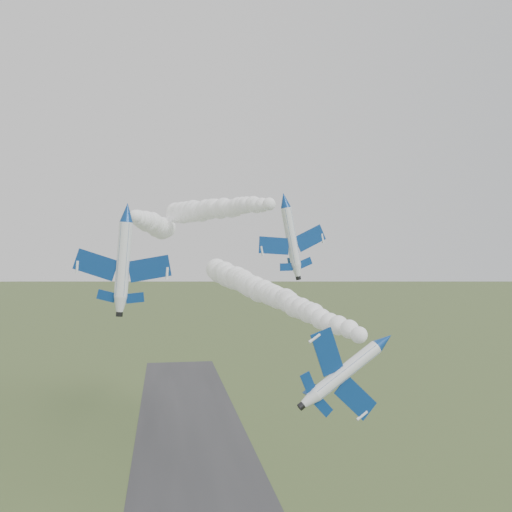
# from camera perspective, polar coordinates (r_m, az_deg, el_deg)

# --- Properties ---
(jet_lead) EXTENTS (5.61, 11.68, 8.12)m
(jet_lead) POSITION_cam_1_polar(r_m,az_deg,el_deg) (57.23, 12.76, -8.26)
(jet_lead) COLOR white
(smoke_trail_jet_lead) EXTENTS (16.54, 76.43, 4.88)m
(smoke_trail_jet_lead) POSITION_cam_1_polar(r_m,az_deg,el_deg) (94.85, 0.64, -3.48)
(smoke_trail_jet_lead) COLOR white
(jet_pair_left) EXTENTS (11.96, 14.26, 3.55)m
(jet_pair_left) POSITION_cam_1_polar(r_m,az_deg,el_deg) (72.92, -12.79, 4.30)
(jet_pair_left) COLOR white
(smoke_trail_jet_pair_left) EXTENTS (12.79, 70.47, 5.12)m
(smoke_trail_jet_pair_left) POSITION_cam_1_polar(r_m,az_deg,el_deg) (111.61, -10.12, 3.11)
(smoke_trail_jet_pair_left) COLOR white
(jet_pair_right) EXTENTS (9.58, 11.41, 3.23)m
(jet_pair_right) POSITION_cam_1_polar(r_m,az_deg,el_deg) (73.76, 2.90, 5.63)
(jet_pair_right) COLOR white
(smoke_trail_jet_pair_right) EXTENTS (19.42, 60.94, 4.68)m
(smoke_trail_jet_pair_right) POSITION_cam_1_polar(r_m,az_deg,el_deg) (105.39, -4.53, 4.65)
(smoke_trail_jet_pair_right) COLOR white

